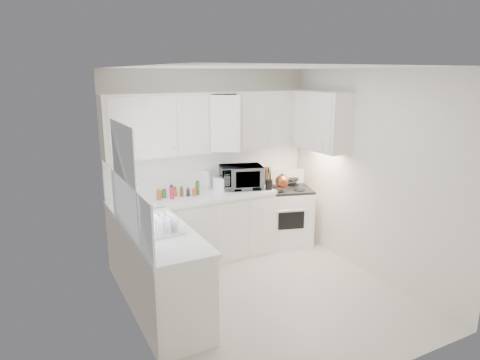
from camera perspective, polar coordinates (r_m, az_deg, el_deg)
floor at (r=5.21m, az=3.70°, el=-15.17°), size 3.20×3.20×0.00m
ceiling at (r=4.55m, az=4.23°, el=14.76°), size 3.20×3.20×0.00m
wall_back at (r=6.10m, az=-3.93°, el=2.28°), size 3.00×0.00×3.00m
wall_front at (r=3.52m, az=17.77°, el=-7.30°), size 3.00×0.00×3.00m
wall_left at (r=4.16m, az=-14.00°, el=-3.75°), size 0.00×3.20×3.20m
wall_right at (r=5.63m, az=17.09°, el=0.68°), size 0.00×3.20×3.20m
window_blinds at (r=4.43m, az=-15.04°, el=0.63°), size 0.06×0.96×1.06m
lower_cabinets_back at (r=5.92m, az=-6.08°, el=-6.69°), size 2.22×0.60×0.90m
lower_cabinets_left at (r=4.73m, az=-10.37°, el=-12.45°), size 0.60×1.60×0.90m
countertop_back at (r=5.77m, az=-6.17°, el=-2.31°), size 2.24×0.64×0.05m
countertop_left at (r=4.54m, az=-10.52°, el=-7.05°), size 0.64×1.62×0.05m
backsplash_back at (r=6.10m, az=-3.88°, el=1.57°), size 2.98×0.02×0.55m
backsplash_left at (r=4.37m, az=-14.45°, el=-3.94°), size 0.02×1.60×0.55m
upper_cabinets_back at (r=5.91m, az=-3.31°, el=3.89°), size 3.00×0.33×0.80m
upper_cabinets_right at (r=6.08m, az=10.71°, el=3.95°), size 0.33×0.90×0.80m
sink at (r=4.81m, az=-11.84°, el=-4.07°), size 0.42×0.38×0.30m
stove at (r=6.51m, az=6.06°, el=-3.77°), size 0.86×0.78×1.11m
tea_kettle at (r=6.15m, az=5.61°, el=-0.04°), size 0.27×0.24×0.22m
frying_pan at (r=6.62m, az=6.69°, el=0.20°), size 0.37×0.49×0.04m
microwave at (r=6.04m, az=0.13°, el=0.73°), size 0.66×0.48×0.40m
rice_cooker at (r=5.94m, az=-2.50°, el=-0.31°), size 0.29×0.29×0.24m
paper_towel at (r=6.03m, az=-4.48°, el=0.05°), size 0.12×0.12×0.27m
utensil_crock at (r=5.99m, az=3.90°, el=0.26°), size 0.14×0.14×0.33m
dish_rack at (r=4.42m, az=-10.53°, el=-5.77°), size 0.42×0.33×0.22m
spice_left_0 at (r=5.72m, az=-10.97°, el=-1.69°), size 0.06×0.06×0.13m
spice_left_1 at (r=5.65m, az=-9.97°, el=-1.82°), size 0.06×0.06×0.13m
spice_left_2 at (r=5.76m, az=-9.54°, el=-1.51°), size 0.06×0.06×0.13m
spice_left_3 at (r=5.70m, az=-8.54°, el=-1.63°), size 0.06×0.06×0.13m
spice_left_4 at (r=5.80m, az=-8.13°, el=-1.33°), size 0.06×0.06×0.13m
spice_left_5 at (r=5.75m, az=-7.13°, el=-1.45°), size 0.06×0.06×0.13m
spice_left_6 at (r=5.85m, az=-6.75°, el=-1.15°), size 0.06×0.06×0.13m
spice_left_7 at (r=5.80m, az=-5.74°, el=-1.27°), size 0.06×0.06×0.13m
sauce_right_0 at (r=6.28m, az=1.47°, el=0.28°), size 0.06×0.06×0.19m
sauce_right_1 at (r=6.26m, az=2.18°, el=0.22°), size 0.06×0.06×0.19m
sauce_right_2 at (r=6.34m, az=2.34°, el=0.39°), size 0.06×0.06×0.19m
sauce_right_3 at (r=6.31m, az=3.05°, el=0.33°), size 0.06×0.06×0.19m
sauce_right_4 at (r=6.39m, az=3.20°, el=0.50°), size 0.06×0.06×0.19m
sauce_right_5 at (r=6.37m, az=3.90°, el=0.44°), size 0.06×0.06×0.19m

